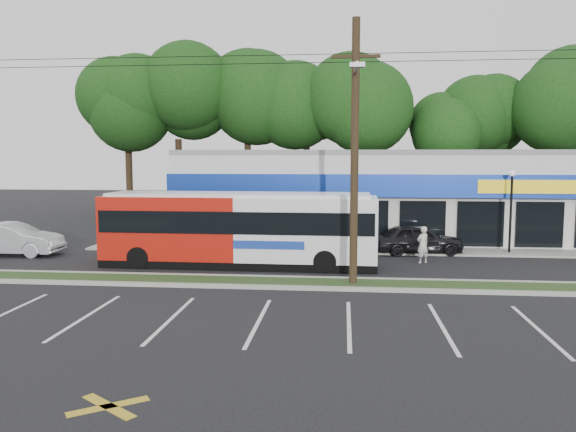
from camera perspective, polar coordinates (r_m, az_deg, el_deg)
The scene contains 14 objects.
ground at distance 21.01m, azimuth -1.62°, elevation -7.53°, with size 120.00×120.00×0.00m, color black.
grass_strip at distance 21.96m, azimuth -1.29°, elevation -6.77°, with size 40.00×1.60×0.12m, color #263D18.
curb_south at distance 21.13m, azimuth -1.57°, elevation -7.25°, with size 40.00×0.25×0.14m, color #9E9E93.
curb_north at distance 22.78m, azimuth -1.03°, elevation -6.27°, with size 40.00×0.25×0.14m, color #9E9E93.
sidewalk at distance 29.75m, azimuth 10.23°, elevation -3.49°, with size 32.00×2.20×0.10m, color #9E9E93.
strip_mall at distance 36.36m, azimuth 10.23°, elevation 2.36°, with size 25.00×12.55×5.30m.
utility_pole at distance 21.18m, azimuth 6.34°, elevation 7.32°, with size 50.00×2.77×10.00m.
lamp_post at distance 30.33m, azimuth 21.73°, elevation 1.35°, with size 0.30×0.30×4.25m.
tree_line at distance 46.40m, azimuth 7.49°, elevation 10.31°, with size 46.76×6.76×11.83m.
metrobus at distance 25.39m, azimuth -4.98°, elevation -1.16°, with size 12.38×2.77×3.32m.
car_dark at distance 29.30m, azimuth 13.04°, elevation -2.28°, with size 1.81×4.50×1.53m, color black.
car_silver at distance 31.31m, azimuth -26.27°, elevation -2.14°, with size 1.72×4.93×1.63m, color #B3B6BC.
pedestrian_a at distance 26.82m, azimuth 13.53°, elevation -2.85°, with size 0.63×0.41×1.72m, color silver.
pedestrian_b at distance 26.58m, azimuth 5.97°, elevation -3.02°, with size 0.74×0.57×1.51m, color beige.
Camera 1 is at (2.59, -20.25, 4.94)m, focal length 35.00 mm.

